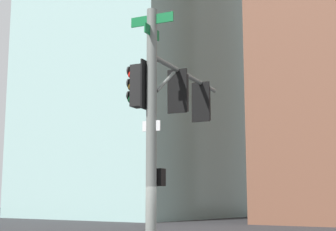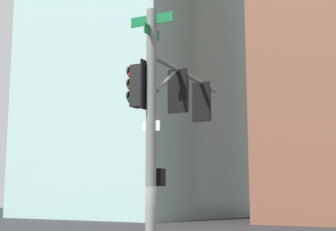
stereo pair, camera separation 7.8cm
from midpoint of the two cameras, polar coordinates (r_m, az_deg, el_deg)
signal_pole_assembly at (r=12.60m, az=-0.27°, el=0.11°), size 1.37×4.61×6.68m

